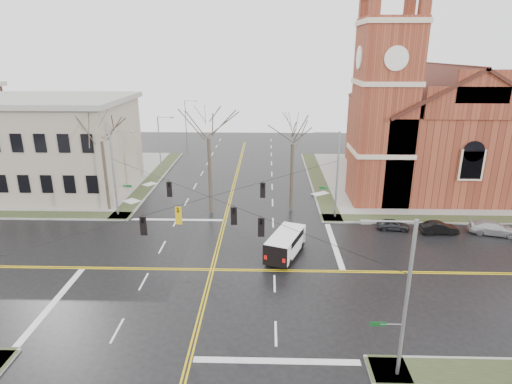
{
  "coord_description": "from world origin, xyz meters",
  "views": [
    {
      "loc": [
        4.4,
        -30.51,
        16.8
      ],
      "look_at": [
        3.37,
        6.0,
        4.62
      ],
      "focal_mm": 30.0,
      "sensor_mm": 36.0,
      "label": 1
    }
  ],
  "objects_px": {
    "signal_pole_ne": "(336,173)",
    "tree_ne": "(293,140)",
    "cargo_van": "(286,242)",
    "church": "(427,119)",
    "parked_car_c": "(493,228)",
    "tree_nw_near": "(208,133)",
    "streetlight_north_a": "(160,142)",
    "streetlight_north_b": "(186,120)",
    "parked_car_b": "(439,228)",
    "tree_nw_far": "(101,137)",
    "signal_pole_nw": "(115,171)",
    "signal_pole_se": "(403,297)",
    "parked_car_a": "(393,225)"
  },
  "relations": [
    {
      "from": "signal_pole_ne",
      "to": "parked_car_a",
      "type": "height_order",
      "value": "signal_pole_ne"
    },
    {
      "from": "cargo_van",
      "to": "church",
      "type": "bearing_deg",
      "value": 70.19
    },
    {
      "from": "parked_car_a",
      "to": "tree_nw_near",
      "type": "bearing_deg",
      "value": 84.91
    },
    {
      "from": "signal_pole_nw",
      "to": "tree_nw_near",
      "type": "bearing_deg",
      "value": 7.25
    },
    {
      "from": "cargo_van",
      "to": "parked_car_c",
      "type": "relative_size",
      "value": 1.31
    },
    {
      "from": "signal_pole_se",
      "to": "tree_nw_far",
      "type": "height_order",
      "value": "tree_nw_far"
    },
    {
      "from": "tree_nw_far",
      "to": "streetlight_north_a",
      "type": "bearing_deg",
      "value": 80.85
    },
    {
      "from": "streetlight_north_a",
      "to": "parked_car_c",
      "type": "bearing_deg",
      "value": -28.94
    },
    {
      "from": "signal_pole_nw",
      "to": "streetlight_north_a",
      "type": "bearing_deg",
      "value": 87.68
    },
    {
      "from": "church",
      "to": "signal_pole_nw",
      "type": "distance_m",
      "value": 38.61
    },
    {
      "from": "streetlight_north_a",
      "to": "parked_car_c",
      "type": "relative_size",
      "value": 1.83
    },
    {
      "from": "signal_pole_se",
      "to": "tree_nw_near",
      "type": "bearing_deg",
      "value": 118.27
    },
    {
      "from": "streetlight_north_b",
      "to": "parked_car_b",
      "type": "distance_m",
      "value": 51.31
    },
    {
      "from": "parked_car_a",
      "to": "parked_car_c",
      "type": "height_order",
      "value": "parked_car_c"
    },
    {
      "from": "signal_pole_ne",
      "to": "tree_ne",
      "type": "relative_size",
      "value": 0.83
    },
    {
      "from": "streetlight_north_a",
      "to": "tree_nw_far",
      "type": "relative_size",
      "value": 0.71
    },
    {
      "from": "parked_car_c",
      "to": "tree_ne",
      "type": "bearing_deg",
      "value": 88.12
    },
    {
      "from": "parked_car_c",
      "to": "tree_nw_near",
      "type": "bearing_deg",
      "value": 95.36
    },
    {
      "from": "signal_pole_ne",
      "to": "streetlight_north_a",
      "type": "distance_m",
      "value": 27.48
    },
    {
      "from": "streetlight_north_b",
      "to": "tree_nw_near",
      "type": "distance_m",
      "value": 36.64
    },
    {
      "from": "cargo_van",
      "to": "signal_pole_ne",
      "type": "bearing_deg",
      "value": 79.37
    },
    {
      "from": "cargo_van",
      "to": "tree_ne",
      "type": "bearing_deg",
      "value": 105.63
    },
    {
      "from": "cargo_van",
      "to": "tree_nw_far",
      "type": "relative_size",
      "value": 0.5
    },
    {
      "from": "signal_pole_se",
      "to": "parked_car_c",
      "type": "xyz_separation_m",
      "value": [
        14.69,
        19.22,
        -4.32
      ]
    },
    {
      "from": "signal_pole_ne",
      "to": "parked_car_c",
      "type": "height_order",
      "value": "signal_pole_ne"
    },
    {
      "from": "parked_car_c",
      "to": "tree_nw_far",
      "type": "distance_m",
      "value": 40.15
    },
    {
      "from": "signal_pole_nw",
      "to": "tree_nw_far",
      "type": "relative_size",
      "value": 0.79
    },
    {
      "from": "streetlight_north_b",
      "to": "parked_car_c",
      "type": "height_order",
      "value": "streetlight_north_b"
    },
    {
      "from": "signal_pole_se",
      "to": "streetlight_north_a",
      "type": "relative_size",
      "value": 1.12
    },
    {
      "from": "signal_pole_se",
      "to": "parked_car_b",
      "type": "relative_size",
      "value": 2.54
    },
    {
      "from": "tree_nw_near",
      "to": "tree_nw_far",
      "type": "bearing_deg",
      "value": 177.83
    },
    {
      "from": "streetlight_north_a",
      "to": "streetlight_north_b",
      "type": "height_order",
      "value": "same"
    },
    {
      "from": "parked_car_a",
      "to": "streetlight_north_a",
      "type": "bearing_deg",
      "value": 62.3
    },
    {
      "from": "streetlight_north_b",
      "to": "tree_nw_far",
      "type": "height_order",
      "value": "tree_nw_far"
    },
    {
      "from": "cargo_van",
      "to": "parked_car_a",
      "type": "xyz_separation_m",
      "value": [
        10.68,
        5.75,
        -0.67
      ]
    },
    {
      "from": "parked_car_b",
      "to": "parked_car_c",
      "type": "height_order",
      "value": "parked_car_c"
    },
    {
      "from": "signal_pole_ne",
      "to": "signal_pole_se",
      "type": "bearing_deg",
      "value": -90.0
    },
    {
      "from": "church",
      "to": "tree_nw_near",
      "type": "relative_size",
      "value": 2.29
    },
    {
      "from": "signal_pole_ne",
      "to": "cargo_van",
      "type": "bearing_deg",
      "value": -121.22
    },
    {
      "from": "signal_pole_nw",
      "to": "tree_ne",
      "type": "height_order",
      "value": "tree_ne"
    },
    {
      "from": "signal_pole_nw",
      "to": "tree_nw_near",
      "type": "xyz_separation_m",
      "value": [
        9.62,
        1.22,
        3.75
      ]
    },
    {
      "from": "signal_pole_se",
      "to": "signal_pole_ne",
      "type": "bearing_deg",
      "value": 90.0
    },
    {
      "from": "church",
      "to": "parked_car_c",
      "type": "relative_size",
      "value": 6.3
    },
    {
      "from": "tree_nw_far",
      "to": "streetlight_north_b",
      "type": "bearing_deg",
      "value": 86.07
    },
    {
      "from": "signal_pole_se",
      "to": "signal_pole_nw",
      "type": "bearing_deg",
      "value": 134.55
    },
    {
      "from": "streetlight_north_a",
      "to": "tree_ne",
      "type": "bearing_deg",
      "value": -39.01
    },
    {
      "from": "signal_pole_nw",
      "to": "parked_car_b",
      "type": "height_order",
      "value": "signal_pole_nw"
    },
    {
      "from": "streetlight_north_a",
      "to": "tree_ne",
      "type": "xyz_separation_m",
      "value": [
        17.64,
        -14.29,
        3.39
      ]
    },
    {
      "from": "church",
      "to": "cargo_van",
      "type": "height_order",
      "value": "church"
    },
    {
      "from": "tree_nw_far",
      "to": "tree_nw_near",
      "type": "xyz_separation_m",
      "value": [
        11.34,
        -0.43,
        0.5
      ]
    }
  ]
}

